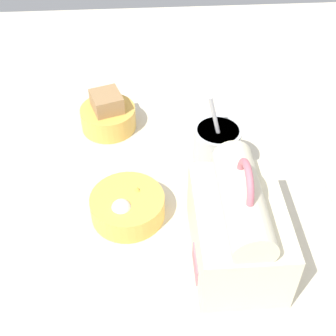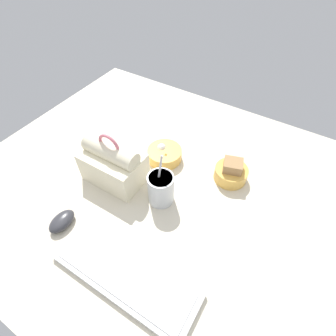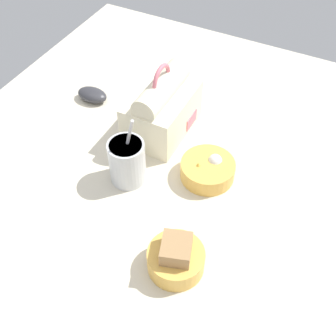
{
  "view_description": "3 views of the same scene",
  "coord_description": "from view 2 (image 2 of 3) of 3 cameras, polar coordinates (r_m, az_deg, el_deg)",
  "views": [
    {
      "loc": [
        62.71,
        -7.35,
        63.57
      ],
      "look_at": [
        3.97,
        -3.42,
        7.0
      ],
      "focal_mm": 50.0,
      "sensor_mm": 36.0,
      "label": 1
    },
    {
      "loc": [
        -26.74,
        46.49,
        72.39
      ],
      "look_at": [
        3.97,
        -3.42,
        7.0
      ],
      "focal_mm": 28.0,
      "sensor_mm": 36.0,
      "label": 2
    },
    {
      "loc": [
        -51.58,
        -31.6,
        76.68
      ],
      "look_at": [
        3.97,
        -3.42,
        7.0
      ],
      "focal_mm": 45.0,
      "sensor_mm": 36.0,
      "label": 3
    }
  ],
  "objects": [
    {
      "name": "bento_bowl_snacks",
      "position": [
        0.96,
        -0.76,
        3.02
      ],
      "size": [
        12.55,
        12.55,
        5.5
      ],
      "color": "#EAB24C",
      "rests_on": "desk_surface"
    },
    {
      "name": "desk_surface",
      "position": [
        0.89,
        1.02,
        -4.96
      ],
      "size": [
        140.0,
        110.0,
        2.0
      ],
      "color": "beige",
      "rests_on": "ground"
    },
    {
      "name": "lunch_bag",
      "position": [
        0.88,
        -11.81,
        0.9
      ],
      "size": [
        19.9,
        13.38,
        19.51
      ],
      "color": "#EFE5C1",
      "rests_on": "desk_surface"
    },
    {
      "name": "computer_mouse",
      "position": [
        0.86,
        -22.11,
        -10.69
      ],
      "size": [
        5.46,
        8.72,
        3.39
      ],
      "color": "#333338",
      "rests_on": "desk_surface"
    },
    {
      "name": "keyboard",
      "position": [
        0.74,
        -9.16,
        -22.1
      ],
      "size": [
        39.83,
        13.49,
        2.1
      ],
      "color": "silver",
      "rests_on": "desk_surface"
    },
    {
      "name": "soup_cup",
      "position": [
        0.82,
        -1.56,
        -4.4
      ],
      "size": [
        8.27,
        8.27,
        18.09
      ],
      "color": "silver",
      "rests_on": "desk_surface"
    },
    {
      "name": "bento_bowl_sandwich",
      "position": [
        0.92,
        13.57,
        -0.91
      ],
      "size": [
        11.2,
        11.2,
        8.22
      ],
      "color": "#EAB24C",
      "rests_on": "desk_surface"
    }
  ]
}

